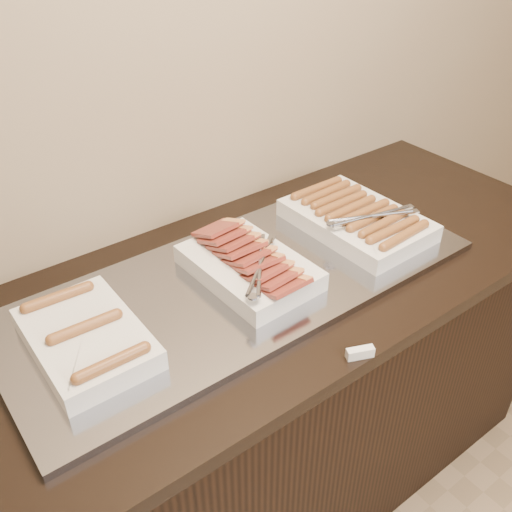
% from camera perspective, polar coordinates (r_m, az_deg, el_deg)
% --- Properties ---
extents(counter, '(2.06, 0.76, 0.90)m').
position_cam_1_polar(counter, '(1.75, -1.25, -14.63)').
color(counter, black).
rests_on(counter, ground).
extents(warming_tray, '(1.20, 0.50, 0.02)m').
position_cam_1_polar(warming_tray, '(1.44, -1.39, -2.57)').
color(warming_tray, '#92949F').
rests_on(warming_tray, counter).
extents(dish_left, '(0.22, 0.32, 0.07)m').
position_cam_1_polar(dish_left, '(1.27, -16.62, -7.83)').
color(dish_left, silver).
rests_on(dish_left, warming_tray).
extents(dish_center, '(0.25, 0.36, 0.09)m').
position_cam_1_polar(dish_center, '(1.42, -0.67, -0.92)').
color(dish_center, silver).
rests_on(dish_center, warming_tray).
extents(dish_right, '(0.28, 0.40, 0.08)m').
position_cam_1_polar(dish_right, '(1.63, 10.10, 3.74)').
color(dish_right, silver).
rests_on(dish_right, warming_tray).
extents(label_holder, '(0.06, 0.04, 0.02)m').
position_cam_1_polar(label_holder, '(1.26, 10.37, -9.50)').
color(label_holder, silver).
rests_on(label_holder, counter).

